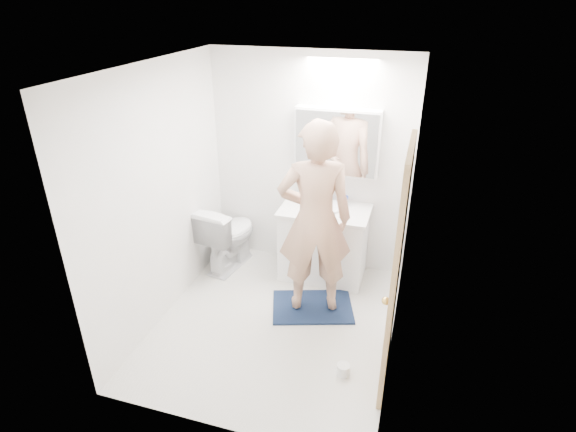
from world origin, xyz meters
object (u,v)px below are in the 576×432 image
at_px(vanity_cabinet, 324,244).
at_px(toilet, 228,235).
at_px(toothbrush_cup, 343,201).
at_px(soap_bottle_a, 305,191).
at_px(person, 315,220).
at_px(soap_bottle_b, 318,194).
at_px(medicine_cabinet, 337,142).
at_px(toilet_paper_roll, 343,370).

relative_size(vanity_cabinet, toilet, 1.14).
bearing_deg(toothbrush_cup, soap_bottle_a, -178.65).
xyz_separation_m(toilet, person, (1.13, -0.52, 0.61)).
distance_m(soap_bottle_a, soap_bottle_b, 0.14).
height_order(vanity_cabinet, person, person).
bearing_deg(soap_bottle_b, toilet, -162.93).
relative_size(medicine_cabinet, soap_bottle_a, 3.96).
height_order(medicine_cabinet, soap_bottle_a, medicine_cabinet).
distance_m(vanity_cabinet, toilet_paper_roll, 1.56).
height_order(person, soap_bottle_a, person).
bearing_deg(toothbrush_cup, medicine_cabinet, 155.19).
distance_m(soap_bottle_b, toilet_paper_roll, 1.93).
relative_size(medicine_cabinet, toothbrush_cup, 7.98).
xyz_separation_m(medicine_cabinet, toothbrush_cup, (0.11, -0.05, -0.63)).
bearing_deg(medicine_cabinet, person, -91.04).
bearing_deg(soap_bottle_b, soap_bottle_a, -167.57).
relative_size(medicine_cabinet, soap_bottle_b, 4.88).
bearing_deg(toilet_paper_roll, person, 120.21).
xyz_separation_m(person, soap_bottle_a, (-0.30, 0.78, -0.07)).
bearing_deg(vanity_cabinet, person, -86.39).
relative_size(toilet, soap_bottle_a, 3.56).
distance_m(medicine_cabinet, toilet_paper_roll, 2.24).
height_order(toilet, toilet_paper_roll, toilet).
relative_size(soap_bottle_b, toilet_paper_roll, 1.64).
relative_size(toilet, person, 0.41).
height_order(soap_bottle_a, toilet_paper_roll, soap_bottle_a).
xyz_separation_m(vanity_cabinet, medicine_cabinet, (0.06, 0.21, 1.11)).
height_order(toothbrush_cup, toilet_paper_roll, toothbrush_cup).
distance_m(soap_bottle_b, toothbrush_cup, 0.29).
xyz_separation_m(person, soap_bottle_b, (-0.17, 0.81, -0.09)).
distance_m(toothbrush_cup, toilet_paper_roll, 1.82).
xyz_separation_m(soap_bottle_a, soap_bottle_b, (0.14, 0.03, -0.02)).
distance_m(medicine_cabinet, toilet, 1.62).
height_order(vanity_cabinet, toilet, toilet).
relative_size(vanity_cabinet, soap_bottle_b, 4.99).
bearing_deg(medicine_cabinet, soap_bottle_b, -170.59).
xyz_separation_m(vanity_cabinet, soap_bottle_b, (-0.13, 0.18, 0.52)).
height_order(soap_bottle_a, toothbrush_cup, soap_bottle_a).
bearing_deg(soap_bottle_a, medicine_cabinet, 10.71).
distance_m(medicine_cabinet, soap_bottle_a, 0.65).
distance_m(vanity_cabinet, toothbrush_cup, 0.53).
bearing_deg(toilet, soap_bottle_a, -151.97).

